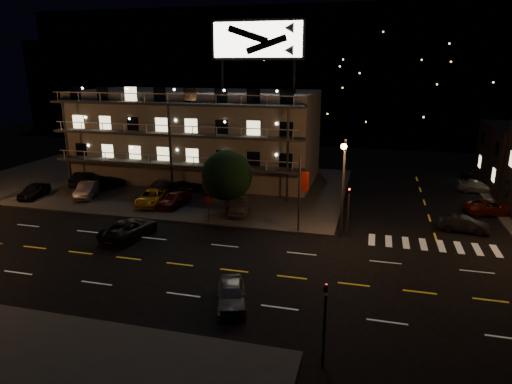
% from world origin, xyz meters
% --- Properties ---
extents(ground, '(140.00, 140.00, 0.00)m').
position_xyz_m(ground, '(0.00, 0.00, 0.00)').
color(ground, black).
rests_on(ground, ground).
extents(curb_nw, '(44.00, 24.00, 0.15)m').
position_xyz_m(curb_nw, '(-14.00, 20.00, 0.07)').
color(curb_nw, '#383836').
rests_on(curb_nw, ground).
extents(motel, '(28.00, 13.80, 18.10)m').
position_xyz_m(motel, '(-9.94, 23.88, 5.34)').
color(motel, '#9B9487').
rests_on(motel, ground).
extents(hill_backdrop, '(120.00, 25.00, 24.00)m').
position_xyz_m(hill_backdrop, '(-5.94, 68.78, 11.55)').
color(hill_backdrop, black).
rests_on(hill_backdrop, ground).
extents(streetlight_nc, '(0.44, 1.92, 8.00)m').
position_xyz_m(streetlight_nc, '(8.50, 7.94, 4.96)').
color(streetlight_nc, '#2D2D30').
rests_on(streetlight_nc, ground).
extents(signal_nw, '(0.20, 0.27, 4.60)m').
position_xyz_m(signal_nw, '(9.00, 8.50, 2.57)').
color(signal_nw, '#2D2D30').
rests_on(signal_nw, ground).
extents(signal_sw, '(0.20, 0.27, 4.60)m').
position_xyz_m(signal_sw, '(9.00, -8.50, 2.57)').
color(signal_sw, '#2D2D30').
rests_on(signal_sw, ground).
extents(banner_north, '(0.83, 0.16, 6.40)m').
position_xyz_m(banner_north, '(5.09, 8.40, 3.43)').
color(banner_north, '#2D2D30').
rests_on(banner_north, ground).
extents(stop_sign, '(0.91, 0.11, 2.61)m').
position_xyz_m(stop_sign, '(-3.00, 8.57, 1.71)').
color(stop_sign, '#2D2D30').
rests_on(stop_sign, ground).
extents(tree, '(4.76, 4.59, 6.00)m').
position_xyz_m(tree, '(-2.06, 10.91, 3.71)').
color(tree, black).
rests_on(tree, curb_nw).
extents(lot_car_0, '(2.26, 4.40, 1.43)m').
position_xyz_m(lot_car_0, '(-23.27, 11.19, 0.87)').
color(lot_car_0, black).
rests_on(lot_car_0, curb_nw).
extents(lot_car_1, '(2.89, 4.94, 1.54)m').
position_xyz_m(lot_car_1, '(-17.95, 12.68, 0.92)').
color(lot_car_1, gray).
rests_on(lot_car_1, curb_nw).
extents(lot_car_2, '(3.14, 5.40, 1.41)m').
position_xyz_m(lot_car_2, '(-10.23, 12.00, 0.86)').
color(lot_car_2, orange).
rests_on(lot_car_2, curb_nw).
extents(lot_car_3, '(2.46, 4.72, 1.31)m').
position_xyz_m(lot_car_3, '(-7.87, 12.09, 0.80)').
color(lot_car_3, '#5F190D').
rests_on(lot_car_3, curb_nw).
extents(lot_car_4, '(2.34, 4.55, 1.48)m').
position_xyz_m(lot_car_4, '(-1.04, 11.47, 0.89)').
color(lot_car_4, gray).
rests_on(lot_car_4, curb_nw).
extents(lot_car_5, '(2.38, 4.88, 1.54)m').
position_xyz_m(lot_car_5, '(-21.19, 16.92, 0.92)').
color(lot_car_5, black).
rests_on(lot_car_5, curb_nw).
extents(lot_car_6, '(3.91, 5.63, 1.43)m').
position_xyz_m(lot_car_6, '(-18.23, 16.01, 0.86)').
color(lot_car_6, black).
rests_on(lot_car_6, curb_nw).
extents(lot_car_7, '(1.91, 4.47, 1.28)m').
position_xyz_m(lot_car_7, '(-11.38, 16.83, 0.79)').
color(lot_car_7, gray).
rests_on(lot_car_7, curb_nw).
extents(lot_car_8, '(3.21, 4.72, 1.49)m').
position_xyz_m(lot_car_8, '(-8.74, 16.24, 0.90)').
color(lot_car_8, black).
rests_on(lot_car_8, curb_nw).
extents(lot_car_9, '(1.88, 4.46, 1.43)m').
position_xyz_m(lot_car_9, '(-4.99, 17.33, 0.87)').
color(lot_car_9, '#5F190D').
rests_on(lot_car_9, curb_nw).
extents(side_car_0, '(4.14, 1.84, 1.32)m').
position_xyz_m(side_car_0, '(18.37, 11.97, 0.66)').
color(side_car_0, black).
rests_on(side_car_0, ground).
extents(side_car_1, '(5.28, 3.19, 1.37)m').
position_xyz_m(side_car_1, '(21.74, 17.62, 0.68)').
color(side_car_1, '#5F190D').
rests_on(side_car_1, ground).
extents(side_car_2, '(4.37, 2.10, 1.23)m').
position_xyz_m(side_car_2, '(21.98, 25.45, 0.61)').
color(side_car_2, gray).
rests_on(side_car_2, ground).
extents(side_car_3, '(4.17, 2.76, 1.32)m').
position_xyz_m(side_car_3, '(23.28, 31.63, 0.66)').
color(side_car_3, black).
rests_on(side_car_3, ground).
extents(road_car_east, '(2.82, 4.40, 1.39)m').
position_xyz_m(road_car_east, '(3.21, -4.35, 0.70)').
color(road_car_east, gray).
rests_on(road_car_east, ground).
extents(road_car_west, '(3.37, 5.73, 1.50)m').
position_xyz_m(road_car_west, '(-8.02, 3.82, 0.75)').
color(road_car_west, black).
rests_on(road_car_west, ground).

